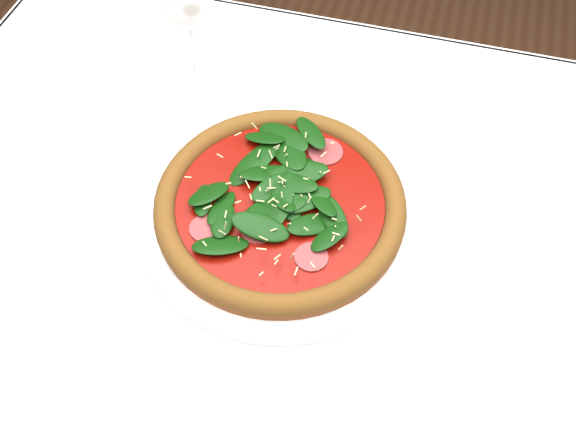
# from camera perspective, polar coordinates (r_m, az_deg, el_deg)

# --- Properties ---
(ground) EXTENTS (6.00, 6.00, 0.00)m
(ground) POSITION_cam_1_polar(r_m,az_deg,el_deg) (1.48, 2.00, -17.91)
(ground) COLOR brown
(ground) RESTS_ON ground
(dining_table) EXTENTS (1.21, 0.81, 0.75)m
(dining_table) POSITION_cam_1_polar(r_m,az_deg,el_deg) (0.88, 3.20, -4.74)
(dining_table) COLOR silver
(dining_table) RESTS_ON ground
(plate) EXTENTS (0.36, 0.36, 0.02)m
(plate) POSITION_cam_1_polar(r_m,az_deg,el_deg) (0.80, -0.70, 0.45)
(plate) COLOR white
(plate) RESTS_ON dining_table
(pizza) EXTENTS (0.37, 0.37, 0.04)m
(pizza) POSITION_cam_1_polar(r_m,az_deg,el_deg) (0.78, -0.71, 1.34)
(pizza) COLOR #9F5626
(pizza) RESTS_ON plate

